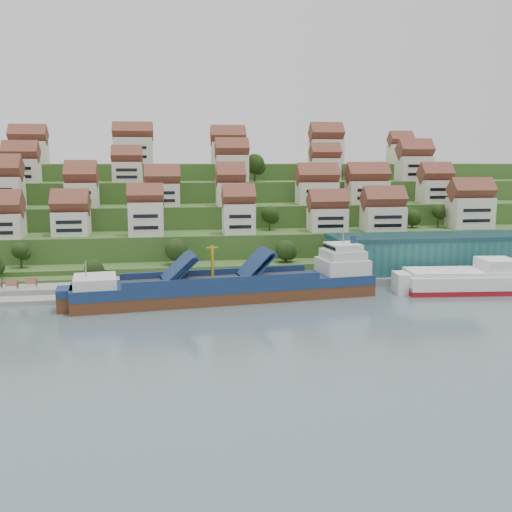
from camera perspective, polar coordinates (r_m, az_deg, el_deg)
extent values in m
plane|color=slate|center=(134.34, 0.50, -4.35)|extent=(300.00, 300.00, 0.00)
cube|color=gray|center=(152.65, 7.04, -2.32)|extent=(180.00, 14.00, 2.20)
cube|color=gray|center=(148.98, -22.95, -3.53)|extent=(45.00, 20.00, 1.00)
cube|color=#2D4C1E|center=(217.88, -3.11, 1.51)|extent=(260.00, 128.00, 4.00)
cube|color=#2D4C1E|center=(222.37, -3.24, 2.58)|extent=(260.00, 118.00, 11.00)
cube|color=#2D4C1E|center=(229.90, -3.44, 3.68)|extent=(260.00, 102.00, 18.00)
cube|color=#2D4C1E|center=(237.51, -3.63, 4.71)|extent=(260.00, 86.00, 25.00)
cube|color=#2D4C1E|center=(246.23, -3.82, 5.58)|extent=(260.00, 68.00, 31.00)
cube|color=silver|center=(173.28, -24.04, 2.79)|extent=(11.07, 8.66, 6.81)
cube|color=silver|center=(172.45, -17.98, 3.12)|extent=(10.01, 8.57, 6.80)
cube|color=silver|center=(165.80, -10.93, 3.66)|extent=(9.75, 7.03, 9.61)
cube|color=silver|center=(167.35, -1.75, 3.74)|extent=(9.07, 7.62, 8.80)
cube|color=silver|center=(175.42, 7.14, 3.62)|extent=(11.21, 7.73, 6.89)
cube|color=silver|center=(178.95, 12.58, 3.67)|extent=(12.29, 8.26, 7.43)
cube|color=silver|center=(194.93, 20.62, 4.07)|extent=(13.08, 8.31, 9.63)
cube|color=silver|center=(189.40, -24.16, 5.81)|extent=(12.51, 8.90, 9.43)
cube|color=silver|center=(185.26, -16.99, 5.86)|extent=(9.28, 8.98, 7.52)
cube|color=silver|center=(183.89, -9.30, 6.05)|extent=(10.65, 7.90, 7.09)
cube|color=silver|center=(182.88, -2.55, 6.19)|extent=(8.76, 8.56, 7.35)
cube|color=silver|center=(191.70, 6.11, 6.27)|extent=(13.06, 8.36, 7.19)
cube|color=silver|center=(196.11, 11.03, 6.28)|extent=(13.36, 8.18, 7.55)
cube|color=silver|center=(205.08, 17.44, 6.17)|extent=(10.31, 8.04, 7.67)
cube|color=silver|center=(203.75, -22.37, 7.86)|extent=(10.82, 7.86, 7.79)
cube|color=silver|center=(198.63, -12.73, 8.18)|extent=(9.67, 7.30, 6.84)
cube|color=silver|center=(199.84, -2.42, 8.73)|extent=(10.98, 7.79, 9.15)
cube|color=silver|center=(204.94, 6.89, 8.54)|extent=(10.02, 7.14, 8.07)
cube|color=silver|center=(218.19, 15.54, 8.41)|extent=(11.82, 8.47, 8.76)
cube|color=silver|center=(223.93, -21.74, 9.56)|extent=(12.44, 8.03, 8.09)
cube|color=silver|center=(218.11, -12.15, 10.23)|extent=(13.94, 7.51, 9.63)
cube|color=silver|center=(217.23, -2.80, 10.24)|extent=(12.35, 8.15, 8.12)
cube|color=silver|center=(225.75, 7.01, 10.29)|extent=(12.14, 8.73, 9.25)
cube|color=silver|center=(238.71, 14.23, 9.83)|extent=(9.12, 7.05, 7.62)
ellipsoid|color=#1F3712|center=(163.23, -22.50, 0.52)|extent=(4.46, 4.46, 4.46)
ellipsoid|color=#1F3712|center=(160.10, 2.98, 0.59)|extent=(5.75, 5.75, 5.75)
ellipsoid|color=#1F3712|center=(156.89, -7.99, 0.65)|extent=(6.20, 6.20, 6.20)
ellipsoid|color=#1F3712|center=(189.15, 15.39, 3.77)|extent=(5.17, 5.17, 5.17)
ellipsoid|color=#1F3712|center=(192.72, 17.80, 4.29)|extent=(4.40, 4.40, 4.40)
ellipsoid|color=#1F3712|center=(175.88, 1.38, 4.19)|extent=(5.27, 5.27, 5.27)
ellipsoid|color=#1F3712|center=(200.43, 10.99, 6.67)|extent=(4.13, 4.13, 4.13)
ellipsoid|color=#1F3712|center=(190.66, -17.45, 5.82)|extent=(5.70, 5.70, 5.70)
ellipsoid|color=#1F3712|center=(204.28, -0.12, 9.21)|extent=(6.96, 6.96, 6.96)
ellipsoid|color=#1F3712|center=(211.47, 5.89, 8.98)|extent=(4.32, 4.32, 4.32)
ellipsoid|color=#1F3712|center=(211.64, 8.03, 8.33)|extent=(4.86, 4.86, 4.86)
ellipsoid|color=#1F3712|center=(151.50, -15.93, -1.21)|extent=(4.72, 4.72, 4.72)
cube|color=#225C5C|center=(164.86, 17.66, 0.33)|extent=(60.00, 15.00, 10.00)
cylinder|color=gray|center=(146.42, 6.85, -0.78)|extent=(0.16, 0.16, 8.00)
cube|color=maroon|center=(145.99, 7.10, 0.61)|extent=(1.20, 0.05, 0.80)
cube|color=white|center=(146.76, -23.17, -3.10)|extent=(2.40, 2.20, 2.20)
cube|color=white|center=(147.23, -21.52, -2.95)|extent=(2.40, 2.20, 2.20)
cube|color=#562F1A|center=(133.42, -2.82, -4.02)|extent=(70.97, 18.84, 4.50)
cube|color=navy|center=(132.78, -2.83, -2.81)|extent=(70.98, 18.95, 2.34)
cube|color=silver|center=(129.35, -15.80, -2.47)|extent=(10.12, 11.23, 2.34)
cube|color=#262628|center=(132.17, -3.60, -2.36)|extent=(45.75, 14.32, 0.27)
cube|color=navy|center=(129.98, -7.89, -1.26)|extent=(7.84, 10.65, 6.22)
cube|color=navy|center=(133.42, -0.21, -0.89)|extent=(7.51, 10.61, 6.58)
cylinder|color=gold|center=(131.07, -4.39, -0.70)|extent=(0.70, 0.70, 8.10)
cube|color=silver|center=(141.12, 8.65, -0.98)|extent=(11.91, 11.44, 3.60)
cube|color=silver|center=(140.63, 8.68, 0.17)|extent=(10.00, 10.16, 2.25)
cube|color=silver|center=(140.34, 8.70, 0.93)|extent=(8.09, 8.88, 1.62)
cylinder|color=navy|center=(141.21, 9.72, 1.66)|extent=(1.60, 1.60, 1.98)
cube|color=maroon|center=(151.45, 20.19, -3.12)|extent=(31.64, 13.98, 2.67)
cube|color=white|center=(151.00, 20.24, -2.28)|extent=(31.65, 14.09, 3.28)
cube|color=white|center=(150.61, 20.28, -1.52)|extent=(30.01, 12.72, 1.23)
cube|color=white|center=(153.58, 22.95, -0.82)|extent=(8.97, 9.72, 3.08)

